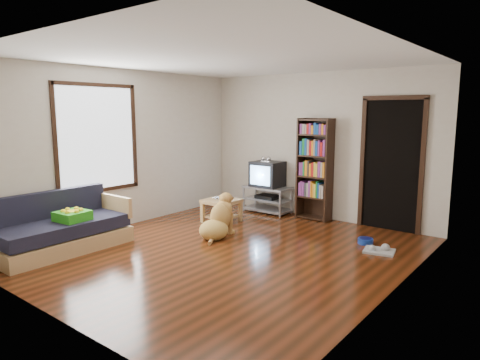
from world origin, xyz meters
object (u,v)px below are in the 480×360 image
Objects in this scene: sofa at (62,231)px; bookshelf at (315,164)px; crt_tv at (268,174)px; dog_bowl at (365,241)px; dog at (219,221)px; laptop at (220,199)px; green_cushion at (72,216)px; grey_rag at (379,251)px; coffee_table at (222,206)px; tv_stand at (267,198)px.

bookshelf is at bearing 62.68° from sofa.
bookshelf is at bearing 4.32° from crt_tv.
dog is at bearing -151.17° from dog_bowl.
laptop is 0.57× the size of crt_tv.
green_cushion is at bearing -103.45° from crt_tv.
grey_rag is at bearing -34.04° from bookshelf.
bookshelf reaches higher than laptop.
sofa is at bearing -104.93° from crt_tv.
laptop reaches higher than coffee_table.
dog reaches higher than tv_stand.
laptop reaches higher than grey_rag.
dog_bowl is 2.49m from crt_tv.
tv_stand is (-2.56, 1.00, 0.25)m from grey_rag.
sofa reaches higher than dog_bowl.
tv_stand is (-2.26, 0.75, 0.23)m from dog_bowl.
laptop is at bearing 73.18° from sofa.
laptop is 1.49× the size of dog_bowl.
tv_stand is at bearing 100.54° from dog.
tv_stand is 1.20m from bookshelf.
green_cushion is 0.27m from sofa.
sofa is (-3.54, -2.63, 0.25)m from grey_rag.
bookshelf reaches higher than green_cushion.
coffee_table reaches higher than grey_rag.
grey_rag is (3.41, 2.54, -0.47)m from green_cushion.
sofa reaches higher than dog.
crt_tv is at bearing -175.68° from bookshelf.
sofa reaches higher than laptop.
crt_tv is 0.32× the size of sofa.
coffee_table is (-2.78, -0.10, 0.27)m from grey_rag.
coffee_table is 0.90m from dog.
bookshelf is at bearing 147.40° from dog_bowl.
dog is at bearing -79.58° from crt_tv.
dog_bowl is at bearing 7.96° from coffee_table.
sofa is (-3.24, -2.88, 0.22)m from dog_bowl.
grey_rag is at bearing -21.24° from tv_stand.
green_cushion is 0.22× the size of sofa.
bookshelf is (1.80, 3.63, 0.51)m from green_cushion.
coffee_table is (-0.22, -1.09, 0.01)m from tv_stand.
crt_tv is at bearing 69.26° from laptop.
dog_bowl is 0.55× the size of grey_rag.
sofa is at bearing -105.02° from tv_stand.
crt_tv reaches higher than dog.
dog_bowl is at bearing -18.75° from crt_tv.
green_cushion is 3.64m from tv_stand.
green_cushion is 0.72× the size of coffee_table.
dog is (-0.61, -1.90, -0.75)m from bookshelf.
coffee_table is at bearing 73.37° from sofa.
grey_rag is 0.22× the size of bookshelf.
green_cushion is 4.28m from grey_rag.
crt_tv is at bearing 71.38° from green_cushion.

